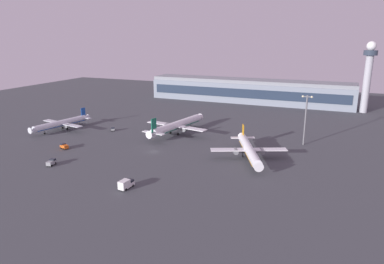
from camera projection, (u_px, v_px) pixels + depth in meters
The scene contains 11 objects.
ground_plane at pixel (154, 152), 147.25m from camera, with size 416.00×416.00×0.00m, color #424449.
terminal_building at pixel (248, 91), 255.81m from camera, with size 143.83×22.40×16.40m.
control_tower at pixel (368, 72), 216.03m from camera, with size 8.00×8.00×43.48m.
airplane_taxiway_distant at pixel (249, 150), 137.87m from camera, with size 28.76×36.42×9.87m.
airplane_mid_apron at pixel (62, 123), 180.56m from camera, with size 27.45×35.10×9.04m.
airplane_far_stand at pixel (177, 125), 173.27m from camera, with size 33.56×42.90×11.05m.
maintenance_van at pixel (64, 146), 150.70m from camera, with size 4.57×3.33×2.25m.
pushback_tug at pixel (113, 129), 178.67m from camera, with size 3.17×3.56×2.05m.
catering_truck at pixel (126, 184), 111.37m from camera, with size 2.80×5.82×3.05m.
cargo_loader at pixel (51, 162), 131.51m from camera, with size 2.88×4.49×2.25m.
apron_light_east at pixel (306, 116), 153.22m from camera, with size 4.80×0.90×22.09m.
Camera 1 is at (69.13, -122.66, 46.69)m, focal length 33.13 mm.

